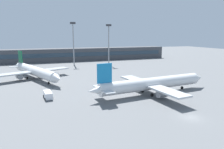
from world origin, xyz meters
The scene contains 7 objects.
ground_plane centered at (0.00, 40.00, 0.00)m, with size 400.00×400.00×0.00m, color slate.
terminal_building centered at (0.00, 113.47, 4.50)m, with size 125.94×12.13×9.00m.
airplane_near centered at (2.17, 19.87, 3.28)m, with size 43.57×30.52×10.77m.
airplane_mid centered at (-33.16, 56.26, 3.35)m, with size 30.43×42.39×10.99m.
service_van_white centered at (-29.70, 26.00, 1.11)m, with size 2.71×5.37×2.08m.
floodlight_tower_west centered at (-10.74, 91.13, 15.00)m, with size 3.20×0.80×25.96m.
floodlight_tower_east centered at (9.66, 84.64, 14.37)m, with size 3.20×0.80×24.73m.
Camera 1 is at (-31.92, -35.59, 18.57)m, focal length 33.11 mm.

